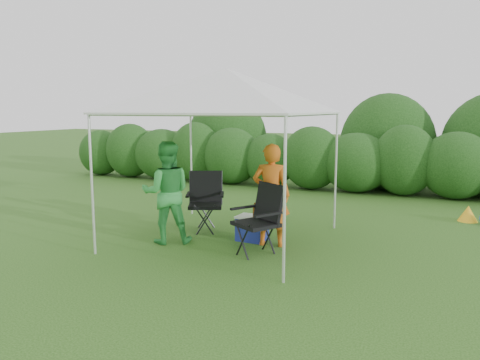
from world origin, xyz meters
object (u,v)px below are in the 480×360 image
at_px(canopy, 226,91).
at_px(cooler, 252,228).
at_px(chair_right, 261,215).
at_px(man, 271,195).
at_px(chair_left, 206,197).
at_px(woman, 167,192).

height_order(canopy, cooler, canopy).
relative_size(chair_right, man, 0.65).
xyz_separation_m(chair_left, cooler, (1.04, -0.33, -0.39)).
distance_m(chair_right, chair_left, 1.71).
relative_size(canopy, chair_right, 2.90).
bearing_deg(cooler, canopy, -159.22).
bearing_deg(chair_left, cooler, -42.13).
xyz_separation_m(woman, cooler, (1.24, 0.65, -0.62)).
bearing_deg(chair_right, chair_left, 178.59).
relative_size(canopy, chair_left, 2.92).
relative_size(chair_right, cooler, 2.06).
relative_size(chair_right, chair_left, 1.00).
xyz_separation_m(chair_left, woman, (-0.20, -0.97, 0.23)).
relative_size(canopy, woman, 1.86).
height_order(man, woman, woman).
distance_m(man, woman, 1.70).
distance_m(canopy, cooler, 2.29).
relative_size(chair_left, cooler, 2.06).
distance_m(canopy, woman, 1.90).
relative_size(chair_left, man, 0.65).
bearing_deg(chair_right, man, 122.96).
relative_size(chair_left, woman, 0.64).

